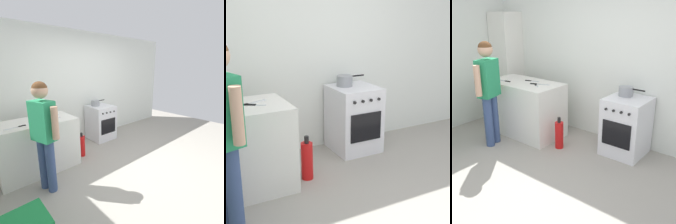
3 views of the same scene
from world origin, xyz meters
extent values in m
plane|color=gray|center=(0.00, 0.00, 0.00)|extent=(8.00, 8.00, 0.00)
cube|color=silver|center=(0.00, 1.95, 1.30)|extent=(6.00, 0.10, 2.60)
cube|color=silver|center=(-1.35, 1.20, 0.45)|extent=(1.30, 0.70, 0.90)
cube|color=silver|center=(0.35, 1.58, 0.42)|extent=(0.57, 0.60, 0.85)
cube|color=black|center=(0.35, 1.27, 0.40)|extent=(0.43, 0.01, 0.36)
cylinder|color=black|center=(0.22, 1.46, 0.85)|extent=(0.18, 0.18, 0.01)
cylinder|color=black|center=(0.48, 1.46, 0.85)|extent=(0.18, 0.18, 0.01)
cylinder|color=black|center=(0.22, 1.70, 0.85)|extent=(0.18, 0.18, 0.01)
cylinder|color=black|center=(0.48, 1.70, 0.85)|extent=(0.18, 0.18, 0.01)
cylinder|color=black|center=(0.18, 1.26, 0.74)|extent=(0.04, 0.02, 0.04)
cylinder|color=black|center=(0.29, 1.26, 0.74)|extent=(0.04, 0.02, 0.04)
cylinder|color=black|center=(0.41, 1.26, 0.74)|extent=(0.04, 0.02, 0.04)
cylinder|color=black|center=(0.52, 1.26, 0.74)|extent=(0.04, 0.02, 0.04)
cylinder|color=gray|center=(0.26, 1.67, 0.92)|extent=(0.21, 0.21, 0.14)
cylinder|color=black|center=(0.45, 1.67, 0.97)|extent=(0.18, 0.02, 0.02)
cube|color=silver|center=(-1.24, 1.34, 0.90)|extent=(0.14, 0.07, 0.01)
cube|color=black|center=(-1.36, 1.31, 0.91)|extent=(0.11, 0.05, 0.01)
cube|color=silver|center=(-0.98, 1.26, 0.90)|extent=(0.22, 0.11, 0.01)
cube|color=black|center=(-1.13, 1.20, 0.91)|extent=(0.11, 0.06, 0.01)
cube|color=silver|center=(-1.75, 1.04, 0.90)|extent=(0.20, 0.06, 0.01)
cube|color=black|center=(-1.59, 1.05, 0.91)|extent=(0.11, 0.04, 0.01)
cube|color=silver|center=(-0.98, 1.13, 0.90)|extent=(0.10, 0.07, 0.01)
cube|color=black|center=(-1.07, 1.18, 0.91)|extent=(0.11, 0.08, 0.01)
cylinder|color=#384C7A|center=(-1.42, 0.48, 0.39)|extent=(0.13, 0.13, 0.79)
cylinder|color=#384C7A|center=(-1.47, 0.63, 0.39)|extent=(0.13, 0.13, 0.79)
cube|color=#268C59|center=(-1.44, 0.56, 1.07)|extent=(0.29, 0.39, 0.56)
cylinder|color=tan|center=(-1.37, 0.33, 1.08)|extent=(0.09, 0.09, 0.44)
cylinder|color=tan|center=(-1.52, 0.79, 1.08)|extent=(0.09, 0.09, 0.44)
sphere|color=tan|center=(-1.44, 0.56, 1.49)|extent=(0.21, 0.21, 0.21)
sphere|color=brown|center=(-1.44, 0.56, 1.51)|extent=(0.20, 0.20, 0.20)
cylinder|color=red|center=(-0.52, 1.10, 0.21)|extent=(0.13, 0.13, 0.42)
cylinder|color=black|center=(-0.52, 1.10, 0.46)|extent=(0.05, 0.05, 0.08)
cube|color=silver|center=(-2.30, 1.68, 1.00)|extent=(0.48, 0.44, 2.00)
camera|label=1|loc=(-2.25, -1.77, 1.78)|focal=28.00mm
camera|label=2|loc=(-1.83, -2.08, 1.84)|focal=55.00mm
camera|label=3|loc=(1.98, -1.94, 2.00)|focal=45.00mm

